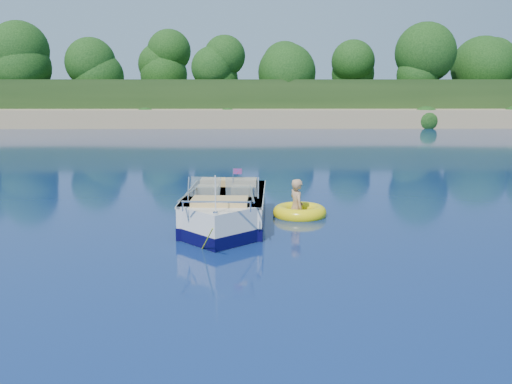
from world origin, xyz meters
TOP-DOWN VIEW (x-y plane):
  - ground at (0.00, 0.00)m, footprint 160.00×160.00m
  - shoreline at (0.00, 63.77)m, footprint 170.00×59.00m
  - treeline at (0.04, 41.01)m, footprint 150.00×7.12m
  - motorboat at (1.15, 1.46)m, footprint 2.15×5.57m
  - tow_tube at (3.14, 2.59)m, footprint 1.78×1.78m
  - boy at (3.03, 2.55)m, footprint 0.67×0.96m

SIDE VIEW (x-z plane):
  - ground at x=0.00m, z-range 0.00..0.00m
  - boy at x=3.03m, z-range -0.87..0.87m
  - tow_tube at x=3.14m, z-range -0.09..0.29m
  - motorboat at x=1.15m, z-range -0.57..1.29m
  - shoreline at x=0.00m, z-range -2.02..3.98m
  - treeline at x=0.04m, z-range 1.45..9.64m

